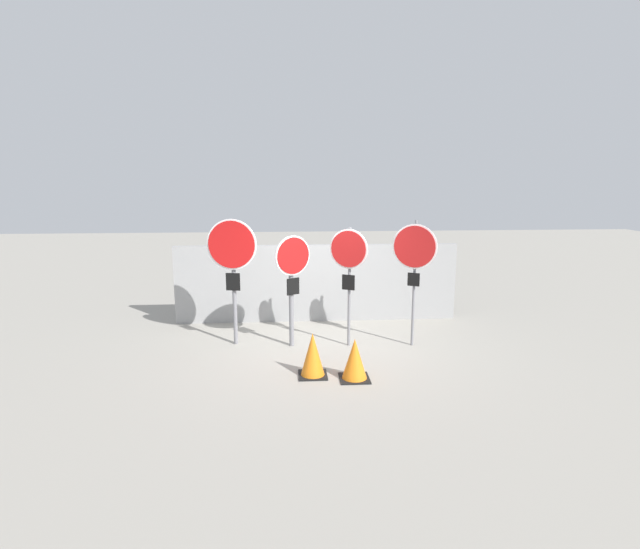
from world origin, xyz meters
The scene contains 8 objects.
ground_plane centered at (0.00, 0.00, 0.00)m, with size 40.00×40.00×0.00m, color gray.
fence_back centered at (0.00, 1.76, 0.84)m, with size 6.12×0.12×1.69m.
stop_sign_0 centered at (-1.66, 0.25, 1.69)m, with size 0.92×0.21×2.38m.
stop_sign_1 centered at (-0.56, 0.08, 1.43)m, with size 0.63×0.40×2.08m.
stop_sign_2 centered at (0.46, 0.02, 1.66)m, with size 0.65×0.36×2.23m.
stop_sign_3 centered at (1.65, -0.05, 1.74)m, with size 0.73×0.41×2.35m.
traffic_cone_0 centered at (-0.28, -1.35, 0.35)m, with size 0.46×0.46×0.71m.
traffic_cone_1 centered at (0.37, -1.54, 0.33)m, with size 0.47×0.47×0.66m.
Camera 1 is at (-0.70, -8.85, 3.12)m, focal length 28.00 mm.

